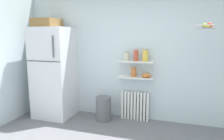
{
  "coord_description": "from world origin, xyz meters",
  "views": [
    {
      "loc": [
        0.8,
        -1.82,
        1.64
      ],
      "look_at": [
        -0.25,
        1.6,
        1.05
      ],
      "focal_mm": 31.26,
      "sensor_mm": 36.0,
      "label": 1
    }
  ],
  "objects_px": {
    "refrigerator": "(54,71)",
    "hanging_fruit_basket": "(206,26)",
    "storage_jar_1": "(136,55)",
    "trash_bin": "(104,109)",
    "shelf_bowl": "(146,75)",
    "storage_jar_2": "(145,55)",
    "storage_jar_0": "(127,56)",
    "radiator": "(135,106)",
    "vase": "(134,72)"
  },
  "relations": [
    {
      "from": "refrigerator",
      "to": "hanging_fruit_basket",
      "type": "distance_m",
      "value": 2.93
    },
    {
      "from": "storage_jar_1",
      "to": "trash_bin",
      "type": "bearing_deg",
      "value": -161.59
    },
    {
      "from": "shelf_bowl",
      "to": "hanging_fruit_basket",
      "type": "relative_size",
      "value": 0.54
    },
    {
      "from": "refrigerator",
      "to": "storage_jar_1",
      "type": "distance_m",
      "value": 1.72
    },
    {
      "from": "storage_jar_1",
      "to": "trash_bin",
      "type": "height_order",
      "value": "storage_jar_1"
    },
    {
      "from": "storage_jar_1",
      "to": "shelf_bowl",
      "type": "height_order",
      "value": "storage_jar_1"
    },
    {
      "from": "storage_jar_2",
      "to": "hanging_fruit_basket",
      "type": "distance_m",
      "value": 1.17
    },
    {
      "from": "storage_jar_1",
      "to": "hanging_fruit_basket",
      "type": "xyz_separation_m",
      "value": [
        1.12,
        -0.49,
        0.5
      ]
    },
    {
      "from": "storage_jar_2",
      "to": "storage_jar_0",
      "type": "bearing_deg",
      "value": -180.0
    },
    {
      "from": "radiator",
      "to": "vase",
      "type": "distance_m",
      "value": 0.69
    },
    {
      "from": "storage_jar_0",
      "to": "hanging_fruit_basket",
      "type": "distance_m",
      "value": 1.49
    },
    {
      "from": "refrigerator",
      "to": "vase",
      "type": "relative_size",
      "value": 11.29
    },
    {
      "from": "storage_jar_1",
      "to": "refrigerator",
      "type": "bearing_deg",
      "value": -171.98
    },
    {
      "from": "storage_jar_2",
      "to": "radiator",
      "type": "bearing_deg",
      "value": 170.65
    },
    {
      "from": "radiator",
      "to": "shelf_bowl",
      "type": "height_order",
      "value": "shelf_bowl"
    },
    {
      "from": "shelf_bowl",
      "to": "trash_bin",
      "type": "bearing_deg",
      "value": -166.16
    },
    {
      "from": "vase",
      "to": "shelf_bowl",
      "type": "distance_m",
      "value": 0.25
    },
    {
      "from": "shelf_bowl",
      "to": "trash_bin",
      "type": "xyz_separation_m",
      "value": [
        -0.8,
        -0.2,
        -0.69
      ]
    },
    {
      "from": "storage_jar_1",
      "to": "radiator",
      "type": "bearing_deg",
      "value": 90.0
    },
    {
      "from": "radiator",
      "to": "storage_jar_1",
      "type": "height_order",
      "value": "storage_jar_1"
    },
    {
      "from": "radiator",
      "to": "storage_jar_1",
      "type": "xyz_separation_m",
      "value": [
        -0.0,
        -0.03,
        1.03
      ]
    },
    {
      "from": "storage_jar_2",
      "to": "hanging_fruit_basket",
      "type": "xyz_separation_m",
      "value": [
        0.94,
        -0.49,
        0.5
      ]
    },
    {
      "from": "storage_jar_0",
      "to": "shelf_bowl",
      "type": "relative_size",
      "value": 0.98
    },
    {
      "from": "storage_jar_1",
      "to": "shelf_bowl",
      "type": "relative_size",
      "value": 1.28
    },
    {
      "from": "hanging_fruit_basket",
      "to": "storage_jar_2",
      "type": "bearing_deg",
      "value": 152.46
    },
    {
      "from": "refrigerator",
      "to": "vase",
      "type": "xyz_separation_m",
      "value": [
        1.63,
        0.24,
        0.02
      ]
    },
    {
      "from": "radiator",
      "to": "trash_bin",
      "type": "relative_size",
      "value": 1.19
    },
    {
      "from": "storage_jar_1",
      "to": "storage_jar_2",
      "type": "xyz_separation_m",
      "value": [
        0.18,
        0.0,
        0.0
      ]
    },
    {
      "from": "refrigerator",
      "to": "storage_jar_0",
      "type": "relative_size",
      "value": 11.46
    },
    {
      "from": "storage_jar_2",
      "to": "vase",
      "type": "height_order",
      "value": "storage_jar_2"
    },
    {
      "from": "storage_jar_0",
      "to": "trash_bin",
      "type": "xyz_separation_m",
      "value": [
        -0.41,
        -0.2,
        -1.05
      ]
    },
    {
      "from": "radiator",
      "to": "storage_jar_0",
      "type": "height_order",
      "value": "storage_jar_0"
    },
    {
      "from": "storage_jar_0",
      "to": "refrigerator",
      "type": "bearing_deg",
      "value": -171.01
    },
    {
      "from": "hanging_fruit_basket",
      "to": "trash_bin",
      "type": "bearing_deg",
      "value": 170.36
    },
    {
      "from": "shelf_bowl",
      "to": "hanging_fruit_basket",
      "type": "bearing_deg",
      "value": -28.23
    },
    {
      "from": "storage_jar_1",
      "to": "shelf_bowl",
      "type": "bearing_deg",
      "value": 0.0
    },
    {
      "from": "vase",
      "to": "storage_jar_1",
      "type": "bearing_deg",
      "value": 0.0
    },
    {
      "from": "storage_jar_1",
      "to": "hanging_fruit_basket",
      "type": "distance_m",
      "value": 1.32
    },
    {
      "from": "refrigerator",
      "to": "storage_jar_1",
      "type": "height_order",
      "value": "refrigerator"
    },
    {
      "from": "vase",
      "to": "storage_jar_2",
      "type": "bearing_deg",
      "value": 0.0
    },
    {
      "from": "radiator",
      "to": "storage_jar_1",
      "type": "distance_m",
      "value": 1.03
    },
    {
      "from": "refrigerator",
      "to": "hanging_fruit_basket",
      "type": "height_order",
      "value": "refrigerator"
    },
    {
      "from": "storage_jar_1",
      "to": "vase",
      "type": "bearing_deg",
      "value": 180.0
    },
    {
      "from": "vase",
      "to": "trash_bin",
      "type": "height_order",
      "value": "vase"
    },
    {
      "from": "storage_jar_1",
      "to": "storage_jar_2",
      "type": "height_order",
      "value": "storage_jar_2"
    },
    {
      "from": "shelf_bowl",
      "to": "trash_bin",
      "type": "relative_size",
      "value": 0.37
    },
    {
      "from": "vase",
      "to": "trash_bin",
      "type": "xyz_separation_m",
      "value": [
        -0.56,
        -0.2,
        -0.74
      ]
    },
    {
      "from": "storage_jar_2",
      "to": "shelf_bowl",
      "type": "bearing_deg",
      "value": 0.0
    },
    {
      "from": "storage_jar_0",
      "to": "storage_jar_1",
      "type": "relative_size",
      "value": 0.77
    },
    {
      "from": "hanging_fruit_basket",
      "to": "storage_jar_1",
      "type": "bearing_deg",
      "value": 156.41
    }
  ]
}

